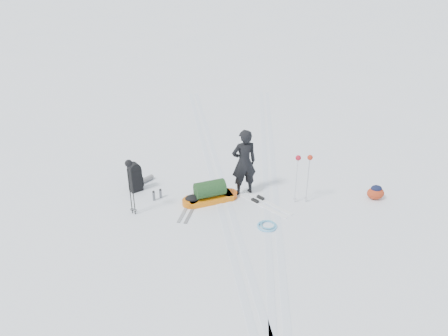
{
  "coord_description": "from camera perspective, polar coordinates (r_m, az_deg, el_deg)",
  "views": [
    {
      "loc": [
        -0.72,
        -8.79,
        5.62
      ],
      "look_at": [
        -0.01,
        0.24,
        0.95
      ],
      "focal_mm": 35.0,
      "sensor_mm": 36.0,
      "label": 1
    }
  ],
  "objects": [
    {
      "name": "snow_hill_backdrop",
      "position": [
        134.93,
        24.86,
        -9.25
      ],
      "size": [
        359.5,
        192.0,
        162.45
      ],
      "color": "white",
      "rests_on": "ground"
    },
    {
      "name": "stuff_sack",
      "position": [
        10.59,
        -4.14,
        -4.11
      ],
      "size": [
        0.4,
        0.31,
        0.23
      ],
      "rotation": [
        0.0,
        0.0,
        -0.09
      ],
      "color": "black",
      "rests_on": "ground"
    },
    {
      "name": "pulk_sled",
      "position": [
        10.63,
        -1.84,
        -3.35
      ],
      "size": [
        1.46,
        0.79,
        0.54
      ],
      "rotation": [
        0.0,
        0.0,
        0.29
      ],
      "color": "orange",
      "rests_on": "ground"
    },
    {
      "name": "skier",
      "position": [
        10.66,
        2.63,
        0.73
      ],
      "size": [
        0.7,
        0.54,
        1.72
      ],
      "primitive_type": "imported",
      "rotation": [
        0.0,
        0.0,
        3.36
      ],
      "color": "black",
      "rests_on": "ground"
    },
    {
      "name": "small_daypack",
      "position": [
        11.36,
        19.2,
        -3.02
      ],
      "size": [
        0.51,
        0.45,
        0.36
      ],
      "rotation": [
        0.0,
        0.0,
        -0.38
      ],
      "color": "maroon",
      "rests_on": "ground"
    },
    {
      "name": "touring_skis_white",
      "position": [
        10.76,
        4.43,
        -4.2
      ],
      "size": [
        1.49,
        1.72,
        0.07
      ],
      "rotation": [
        0.0,
        0.0,
        -0.88
      ],
      "color": "white",
      "rests_on": "ground"
    },
    {
      "name": "ski_tracks",
      "position": [
        11.26,
        2.93,
        -2.68
      ],
      "size": [
        3.38,
        17.97,
        0.01
      ],
      "color": "silver",
      "rests_on": "ground"
    },
    {
      "name": "expedition_rucksack",
      "position": [
        11.26,
        -11.36,
        -1.15
      ],
      "size": [
        0.6,
        0.82,
        0.78
      ],
      "rotation": [
        0.0,
        0.0,
        0.55
      ],
      "color": "black",
      "rests_on": "ground"
    },
    {
      "name": "touring_skis_grey",
      "position": [
        10.59,
        -4.26,
        -4.75
      ],
      "size": [
        0.69,
        1.61,
        0.06
      ],
      "rotation": [
        0.0,
        0.0,
        1.28
      ],
      "color": "gray",
      "rests_on": "ground"
    },
    {
      "name": "ski_poles_silver",
      "position": [
        10.33,
        10.36,
        0.62
      ],
      "size": [
        0.4,
        0.13,
        1.27
      ],
      "rotation": [
        0.0,
        0.0,
        0.16
      ],
      "color": "silver",
      "rests_on": "ground"
    },
    {
      "name": "rope_coil",
      "position": [
        9.84,
        5.69,
        -7.49
      ],
      "size": [
        0.52,
        0.52,
        0.05
      ],
      "rotation": [
        0.0,
        0.0,
        -0.17
      ],
      "color": "#5AA9DB",
      "rests_on": "ground"
    },
    {
      "name": "thermos_pair",
      "position": [
        10.86,
        -8.73,
        -3.47
      ],
      "size": [
        0.23,
        0.19,
        0.26
      ],
      "rotation": [
        0.0,
        0.0,
        -0.16
      ],
      "color": "#5B5E63",
      "rests_on": "ground"
    },
    {
      "name": "ground",
      "position": [
        10.46,
        0.17,
        -5.22
      ],
      "size": [
        200.0,
        200.0,
        0.0
      ],
      "primitive_type": "plane",
      "color": "white",
      "rests_on": "ground"
    },
    {
      "name": "ski_poles_black",
      "position": [
        9.89,
        -12.26,
        -0.28
      ],
      "size": [
        0.2,
        0.17,
        1.4
      ],
      "rotation": [
        0.0,
        0.0,
        0.39
      ],
      "color": "black",
      "rests_on": "ground"
    }
  ]
}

